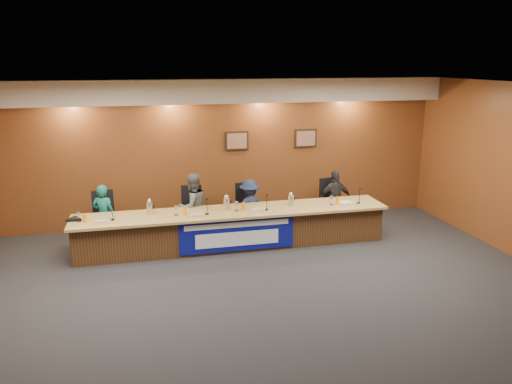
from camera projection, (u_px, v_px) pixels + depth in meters
floor at (263, 301)px, 7.66m from camera, size 10.00×10.00×0.00m
ceiling at (264, 89)px, 6.84m from camera, size 10.00×8.00×0.04m
wall_back at (219, 152)px, 11.01m from camera, size 10.00×0.04×3.20m
soffit at (220, 91)px, 10.43m from camera, size 10.00×0.50×0.50m
dais_body at (233, 229)px, 9.83m from camera, size 6.00×0.80×0.70m
dais_top at (233, 212)px, 9.68m from camera, size 6.10×0.95×0.05m
banner at (237, 235)px, 9.43m from camera, size 2.20×0.02×0.65m
banner_text_upper at (237, 225)px, 9.37m from camera, size 2.00×0.01×0.10m
banner_text_lower at (237, 239)px, 9.44m from camera, size 1.60×0.01×0.28m
wall_photo_left at (237, 141)px, 11.01m from camera, size 0.52×0.04×0.42m
wall_photo_right at (306, 138)px, 11.37m from camera, size 0.52×0.04×0.42m
panelist_a at (104, 216)px, 9.73m from camera, size 0.54×0.45×1.26m
panelist_b at (193, 207)px, 10.11m from camera, size 0.83×0.75×1.39m
panelist_c at (250, 208)px, 10.39m from camera, size 0.85×0.60×1.20m
panelist_d at (335, 200)px, 10.81m from camera, size 0.76×0.32×1.29m
office_chair_a at (105, 222)px, 9.87m from camera, size 0.53×0.53×0.08m
office_chair_b at (193, 216)px, 10.25m from camera, size 0.51×0.51×0.08m
office_chair_c at (249, 212)px, 10.52m from camera, size 0.55×0.55×0.08m
office_chair_d at (333, 206)px, 10.94m from camera, size 0.58×0.58×0.08m
nameplate_a at (102, 222)px, 8.86m from camera, size 0.24×0.08×0.10m
microphone_a at (113, 219)px, 9.10m from camera, size 0.07×0.07×0.02m
juice_glass_a at (85, 218)px, 8.96m from camera, size 0.06×0.06×0.15m
water_glass_a at (78, 217)px, 8.98m from camera, size 0.08×0.08×0.18m
nameplate_b at (198, 215)px, 9.23m from camera, size 0.24×0.08×0.10m
microphone_b at (207, 214)px, 9.43m from camera, size 0.07×0.07×0.02m
juice_glass_b at (185, 211)px, 9.37m from camera, size 0.06×0.06×0.15m
water_glass_b at (176, 211)px, 9.36m from camera, size 0.08×0.08×0.18m
nameplate_c at (259, 210)px, 9.57m from camera, size 0.24×0.08×0.10m
microphone_c at (266, 209)px, 9.72m from camera, size 0.07×0.07×0.02m
juice_glass_c at (243, 206)px, 9.68m from camera, size 0.06×0.06×0.15m
water_glass_c at (236, 206)px, 9.63m from camera, size 0.08×0.08×0.18m
nameplate_d at (351, 203)px, 10.00m from camera, size 0.24×0.08×0.10m
microphone_d at (358, 203)px, 10.18m from camera, size 0.07×0.07×0.02m
juice_glass_d at (337, 200)px, 10.09m from camera, size 0.06×0.06×0.15m
water_glass_d at (331, 201)px, 10.03m from camera, size 0.08×0.08×0.18m
carafe_left at (150, 208)px, 9.39m from camera, size 0.12×0.12×0.24m
carafe_mid at (226, 204)px, 9.71m from camera, size 0.13×0.13×0.23m
carafe_right at (291, 200)px, 9.96m from camera, size 0.12×0.12×0.22m
speakerphone at (74, 219)px, 9.08m from camera, size 0.32×0.32×0.05m
paper_stack at (347, 203)px, 10.19m from camera, size 0.26×0.33×0.01m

